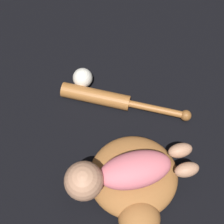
{
  "coord_description": "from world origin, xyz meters",
  "views": [
    {
      "loc": [
        0.18,
        0.17,
        1.02
      ],
      "look_at": [
        0.0,
        -0.22,
        0.07
      ],
      "focal_mm": 50.0,
      "sensor_mm": 36.0,
      "label": 1
    }
  ],
  "objects_px": {
    "baseball_glove": "(134,183)",
    "baseball": "(83,78)",
    "baseball_bat": "(109,99)",
    "baby_figure": "(119,174)"
  },
  "relations": [
    {
      "from": "baseball_bat",
      "to": "baby_figure",
      "type": "bearing_deg",
      "value": 71.47
    },
    {
      "from": "baseball_glove",
      "to": "baseball_bat",
      "type": "bearing_deg",
      "value": -99.52
    },
    {
      "from": "baseball_bat",
      "to": "baseball",
      "type": "relative_size",
      "value": 5.37
    },
    {
      "from": "baseball_glove",
      "to": "baseball",
      "type": "relative_size",
      "value": 5.01
    },
    {
      "from": "baseball_bat",
      "to": "baseball",
      "type": "xyz_separation_m",
      "value": [
        0.06,
        -0.12,
        0.01
      ]
    },
    {
      "from": "baseball_bat",
      "to": "baseball",
      "type": "distance_m",
      "value": 0.13
    },
    {
      "from": "baseball_glove",
      "to": "baby_figure",
      "type": "distance_m",
      "value": 0.1
    },
    {
      "from": "baseball_glove",
      "to": "baseball",
      "type": "height_order",
      "value": "baseball_glove"
    },
    {
      "from": "baseball_bat",
      "to": "baseball",
      "type": "height_order",
      "value": "baseball"
    },
    {
      "from": "baby_figure",
      "to": "baseball",
      "type": "distance_m",
      "value": 0.41
    }
  ]
}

